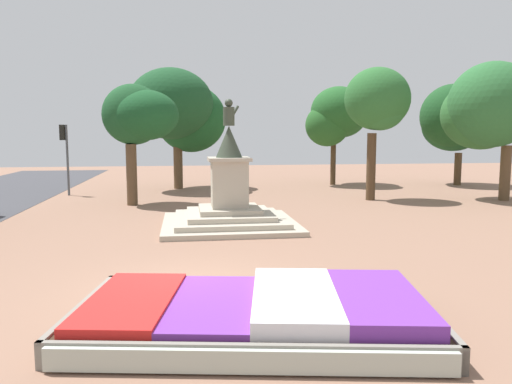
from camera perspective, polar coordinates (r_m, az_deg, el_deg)
name	(u,v)px	position (r m, az deg, el deg)	size (l,w,h in m)	color
ground_plane	(187,290)	(10.74, -7.92, -11.03)	(81.61, 81.61, 0.00)	#8C6651
flower_planter	(261,314)	(8.57, 0.54, -13.72)	(6.40, 4.30, 0.64)	#38281C
statue_monument	(229,204)	(17.58, -3.07, -1.37)	(4.66, 4.66, 4.44)	#B0A692
traffic_light_far_corner	(65,146)	(28.03, -21.00, 4.92)	(0.42, 0.31, 3.71)	#4C5156
park_tree_far_left	(488,109)	(26.86, 25.01, 8.58)	(4.32, 4.21, 6.67)	brown
park_tree_behind_statue	(454,120)	(34.00, 21.73, 7.62)	(4.46, 4.38, 6.31)	#4C3823
park_tree_far_right	(378,103)	(25.19, 13.78, 9.91)	(3.20, 2.90, 6.44)	#4C3823
park_tree_street_side	(180,111)	(29.55, -8.68, 9.16)	(5.61, 5.52, 6.94)	brown
park_tree_mid_canopy	(138,116)	(23.53, -13.32, 8.43)	(3.44, 3.31, 5.49)	brown
park_tree_distant	(337,116)	(32.09, 9.20, 8.54)	(4.13, 4.34, 6.16)	#4C3823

